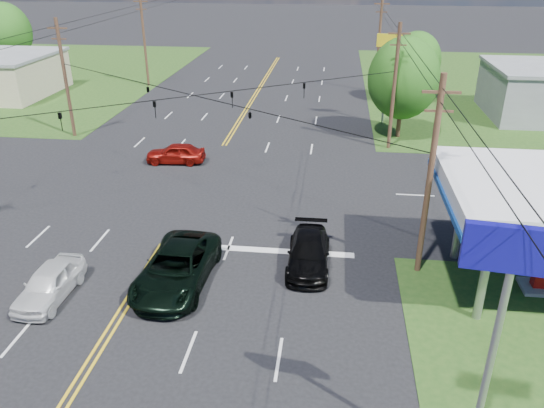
# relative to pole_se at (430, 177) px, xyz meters

# --- Properties ---
(ground) EXTENTS (280.00, 280.00, 0.00)m
(ground) POSITION_rel_pole_se_xyz_m (-13.00, 9.00, -4.92)
(ground) COLOR black
(ground) RESTS_ON ground
(stop_bar) EXTENTS (10.00, 0.50, 0.02)m
(stop_bar) POSITION_rel_pole_se_xyz_m (-8.00, 1.00, -4.92)
(stop_bar) COLOR silver
(stop_bar) RESTS_ON ground
(pole_se) EXTENTS (1.60, 0.28, 9.50)m
(pole_se) POSITION_rel_pole_se_xyz_m (0.00, 0.00, 0.00)
(pole_se) COLOR #472F1E
(pole_se) RESTS_ON ground
(pole_nw) EXTENTS (1.60, 0.28, 9.50)m
(pole_nw) POSITION_rel_pole_se_xyz_m (-26.00, 18.00, 0.00)
(pole_nw) COLOR #472F1E
(pole_nw) RESTS_ON ground
(pole_ne) EXTENTS (1.60, 0.28, 9.50)m
(pole_ne) POSITION_rel_pole_se_xyz_m (0.00, 18.00, 0.00)
(pole_ne) COLOR #472F1E
(pole_ne) RESTS_ON ground
(pole_left_far) EXTENTS (1.60, 0.28, 10.00)m
(pole_left_far) POSITION_rel_pole_se_xyz_m (-26.00, 37.00, 0.25)
(pole_left_far) COLOR #472F1E
(pole_left_far) RESTS_ON ground
(pole_right_far) EXTENTS (1.60, 0.28, 10.00)m
(pole_right_far) POSITION_rel_pole_se_xyz_m (0.00, 37.00, 0.25)
(pole_right_far) COLOR #472F1E
(pole_right_far) RESTS_ON ground
(span_wire_signals) EXTENTS (26.00, 18.00, 1.13)m
(span_wire_signals) POSITION_rel_pole_se_xyz_m (-13.00, 9.00, 1.08)
(span_wire_signals) COLOR black
(span_wire_signals) RESTS_ON ground
(power_lines) EXTENTS (26.04, 100.00, 0.64)m
(power_lines) POSITION_rel_pole_se_xyz_m (-13.00, 7.00, 3.68)
(power_lines) COLOR black
(power_lines) RESTS_ON ground
(tree_right_a) EXTENTS (5.70, 5.70, 8.18)m
(tree_right_a) POSITION_rel_pole_se_xyz_m (1.00, 21.00, -0.05)
(tree_right_a) COLOR #472F1E
(tree_right_a) RESTS_ON ground
(tree_right_b) EXTENTS (4.94, 4.94, 7.09)m
(tree_right_b) POSITION_rel_pole_se_xyz_m (3.50, 33.00, -0.70)
(tree_right_b) COLOR #472F1E
(tree_right_b) RESTS_ON ground
(tree_far_l) EXTENTS (6.08, 6.08, 8.72)m
(tree_far_l) POSITION_rel_pole_se_xyz_m (-45.00, 41.00, 0.28)
(tree_far_l) COLOR #472F1E
(tree_far_l) RESTS_ON ground
(pickup_dkgreen) EXTENTS (3.16, 6.40, 1.75)m
(pickup_dkgreen) POSITION_rel_pole_se_xyz_m (-11.20, -2.51, -4.04)
(pickup_dkgreen) COLOR black
(pickup_dkgreen) RESTS_ON ground
(suv_black) EXTENTS (2.05, 4.97, 1.44)m
(suv_black) POSITION_rel_pole_se_xyz_m (-5.28, -0.17, -4.20)
(suv_black) COLOR black
(suv_black) RESTS_ON ground
(pickup_white) EXTENTS (1.83, 4.34, 1.47)m
(pickup_white) POSITION_rel_pole_se_xyz_m (-16.50, -4.20, -4.18)
(pickup_white) COLOR silver
(pickup_white) RESTS_ON ground
(sedan_red) EXTENTS (4.39, 2.03, 1.46)m
(sedan_red) POSITION_rel_pole_se_xyz_m (-15.73, 12.89, -4.19)
(sedan_red) COLOR maroon
(sedan_red) RESTS_ON ground
(sedan_far) EXTENTS (4.67, 2.02, 1.34)m
(sedan_far) POSITION_rel_pole_se_xyz_m (10.25, 14.50, -4.25)
(sedan_far) COLOR #9F9EA3
(sedan_far) RESTS_ON ground
(polesign_se) EXTENTS (2.43, 0.54, 8.23)m
(polesign_se) POSITION_rel_pole_se_xyz_m (-0.00, -11.18, 1.62)
(polesign_se) COLOR #A5A5AA
(polesign_se) RESTS_ON ground
(polesign_ne) EXTENTS (2.16, 0.30, 7.84)m
(polesign_ne) POSITION_rel_pole_se_xyz_m (0.00, 25.01, 1.16)
(polesign_ne) COLOR #A5A5AA
(polesign_ne) RESTS_ON ground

